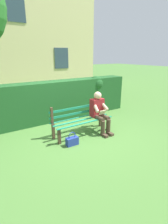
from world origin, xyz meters
The scene contains 6 objects.
ground centered at (0.00, 0.00, 0.00)m, with size 60.00×60.00×0.00m, color #477533.
park_bench centered at (0.00, -0.07, 0.42)m, with size 1.75×0.52×0.86m.
person_seated centered at (-0.53, 0.10, 0.61)m, with size 0.44×0.73×1.16m.
hedge_backdrop centered at (0.17, -1.53, 0.69)m, with size 5.79×0.67×1.40m.
building_facade centered at (-0.07, -7.77, 3.47)m, with size 9.56×3.19×6.95m.
handbag centered at (0.55, 0.41, 0.11)m, with size 0.31×0.15×0.35m.
Camera 1 is at (2.43, 3.83, 2.16)m, focal length 27.91 mm.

